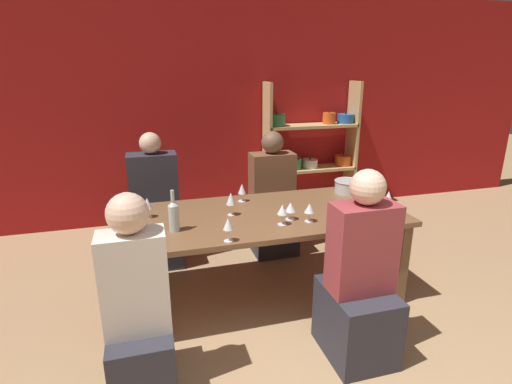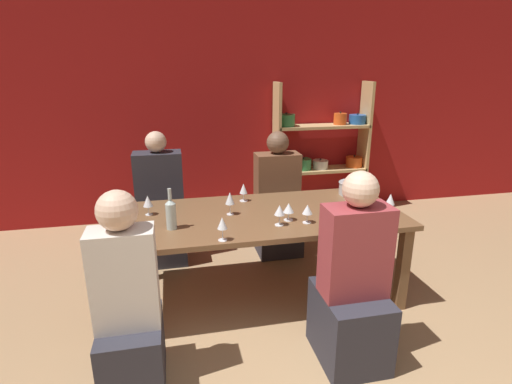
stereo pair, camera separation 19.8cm
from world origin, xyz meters
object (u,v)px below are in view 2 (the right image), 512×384
(wine_glass_white_b, at_px, (288,208))
(wine_glass_empty_c, at_px, (280,211))
(wine_glass_red_a, at_px, (222,224))
(shelf_unit, at_px, (321,162))
(cell_phone, at_px, (376,222))
(person_far_b, at_px, (277,208))
(wine_glass_empty_d, at_px, (390,200))
(person_far_a, at_px, (161,214))
(wine_bottle_green, at_px, (171,213))
(dining_table, at_px, (259,223))
(wine_glass_red_c, at_px, (244,189))
(wine_glass_empty_a, at_px, (369,197))
(wine_glass_white_a, at_px, (230,199))
(mixing_bowl, at_px, (352,188))
(wine_glass_empty_b, at_px, (307,210))
(person_near_a, at_px, (352,294))
(wine_glass_red_b, at_px, (148,202))
(person_near_b, at_px, (129,315))

(wine_glass_white_b, distance_m, wine_glass_empty_c, 0.12)
(wine_glass_red_a, bearing_deg, shelf_unit, 55.13)
(cell_phone, distance_m, person_far_b, 1.32)
(wine_glass_empty_d, xyz_separation_m, person_far_a, (-1.78, 1.15, -0.40))
(wine_glass_empty_c, bearing_deg, wine_glass_red_a, -158.01)
(wine_glass_empty_c, bearing_deg, wine_bottle_green, 172.59)
(dining_table, height_order, wine_glass_red_c, wine_glass_red_c)
(wine_bottle_green, bearing_deg, wine_glass_empty_d, -3.15)
(wine_glass_empty_a, xyz_separation_m, wine_glass_red_c, (-0.92, 0.49, -0.02))
(wine_glass_empty_c, xyz_separation_m, person_far_a, (-0.88, 1.16, -0.39))
(wine_glass_white_b, bearing_deg, wine_glass_white_a, 152.44)
(wine_glass_red_c, bearing_deg, shelf_unit, 48.97)
(person_far_a, relative_size, person_far_b, 1.02)
(wine_glass_white_a, relative_size, person_far_b, 0.15)
(mixing_bowl, distance_m, wine_glass_empty_b, 0.86)
(person_far_a, bearing_deg, wine_bottle_green, 95.66)
(wine_glass_white_a, height_order, person_near_a, person_near_a)
(shelf_unit, height_order, wine_glass_red_a, shelf_unit)
(wine_glass_empty_a, height_order, person_far_b, person_far_b)
(wine_glass_white_b, relative_size, wine_glass_empty_c, 0.88)
(wine_glass_empty_c, bearing_deg, mixing_bowl, 34.18)
(wine_glass_red_b, xyz_separation_m, wine_glass_empty_d, (1.84, -0.42, 0.02))
(wine_glass_red_a, xyz_separation_m, person_near_a, (0.76, -0.42, -0.38))
(person_near_a, bearing_deg, wine_glass_red_c, 111.72)
(shelf_unit, distance_m, person_far_a, 2.20)
(wine_glass_empty_d, bearing_deg, dining_table, 165.46)
(shelf_unit, height_order, person_far_b, shelf_unit)
(dining_table, relative_size, person_near_b, 1.84)
(wine_glass_empty_c, bearing_deg, wine_glass_empty_d, 0.58)
(wine_glass_red_a, bearing_deg, wine_glass_white_a, 75.41)
(person_near_a, xyz_separation_m, person_far_a, (-1.20, 1.76, -0.01))
(wine_glass_empty_a, bearing_deg, cell_phone, -99.94)
(wine_glass_red_b, distance_m, person_near_a, 1.67)
(wine_glass_white_a, distance_m, cell_phone, 1.13)
(person_far_a, relative_size, person_near_b, 1.04)
(wine_glass_red_c, xyz_separation_m, cell_phone, (0.88, -0.70, -0.10))
(wine_glass_empty_d, height_order, person_far_b, person_far_b)
(wine_glass_red_a, height_order, wine_glass_empty_b, wine_glass_red_a)
(wine_glass_empty_a, height_order, wine_glass_red_c, wine_glass_empty_a)
(wine_glass_red_b, distance_m, wine_glass_white_a, 0.64)
(cell_phone, bearing_deg, dining_table, 155.61)
(dining_table, bearing_deg, wine_glass_empty_a, -10.21)
(wine_glass_red_b, bearing_deg, person_near_b, -96.04)
(wine_glass_white_a, height_order, person_near_b, person_near_b)
(wine_glass_empty_a, bearing_deg, wine_glass_red_c, 152.17)
(mixing_bowl, distance_m, person_far_b, 0.84)
(shelf_unit, bearing_deg, wine_glass_white_a, -129.17)
(wine_glass_empty_a, xyz_separation_m, wine_glass_white_b, (-0.67, -0.03, -0.03))
(wine_glass_red_a, bearing_deg, wine_glass_white_b, 25.97)
(wine_bottle_green, bearing_deg, cell_phone, -7.87)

